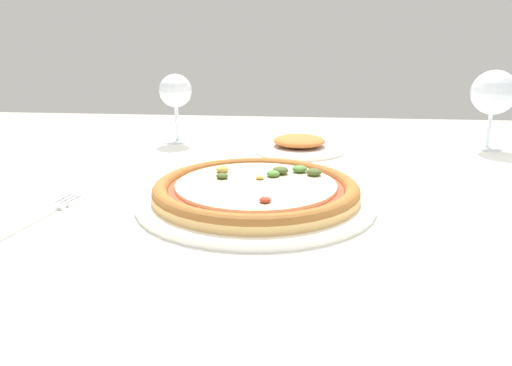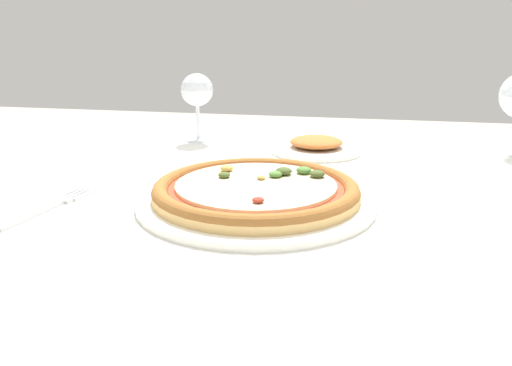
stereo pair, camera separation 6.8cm
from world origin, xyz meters
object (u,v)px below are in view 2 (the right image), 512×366
object	(u,v)px
pizza_plate	(256,192)
fork	(50,206)
dining_table	(388,240)
wine_glass_far_left	(197,93)
side_plate	(316,146)

from	to	relation	value
pizza_plate	fork	distance (m)	0.28
dining_table	pizza_plate	distance (m)	0.23
pizza_plate	wine_glass_far_left	bearing A→B (deg)	118.38
fork	side_plate	world-z (taller)	side_plate
wine_glass_far_left	side_plate	size ratio (longest dim) A/B	0.81
wine_glass_far_left	side_plate	world-z (taller)	wine_glass_far_left
side_plate	fork	bearing A→B (deg)	-128.67
dining_table	wine_glass_far_left	size ratio (longest dim) A/B	8.96
pizza_plate	fork	world-z (taller)	pizza_plate
pizza_plate	fork	bearing A→B (deg)	-164.43
dining_table	wine_glass_far_left	bearing A→B (deg)	143.60
pizza_plate	side_plate	world-z (taller)	pizza_plate
fork	pizza_plate	bearing A→B (deg)	15.57
side_plate	wine_glass_far_left	bearing A→B (deg)	166.55
side_plate	dining_table	bearing A→B (deg)	-59.81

